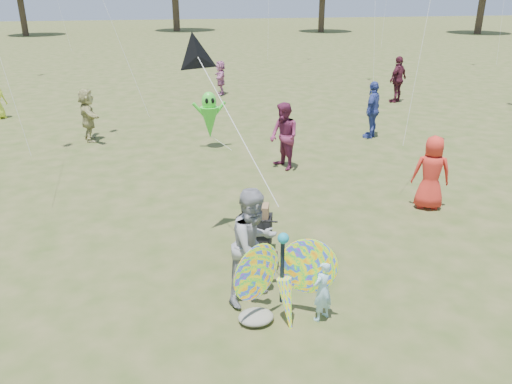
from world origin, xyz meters
The scene contains 14 objects.
ground centered at (0.00, 0.00, 0.00)m, with size 160.00×160.00×0.00m, color #51592B.
child_girl centered at (0.25, -0.96, 0.50)m, with size 0.37×0.24×1.00m, color #A7DCED.
adult_man centered at (-0.60, -0.23, 0.93)m, with size 0.91×0.71×1.87m, color gray.
grey_bag centered at (-0.71, -0.83, 0.08)m, with size 0.53×0.43×0.17m, color gray.
crowd_a centered at (3.94, 2.43, 0.83)m, with size 0.81×0.52×1.65m, color red.
crowd_c centered at (5.12, 8.06, 0.92)m, with size 1.08×0.45×1.84m, color #374698.
crowd_d centered at (-3.91, 9.60, 0.84)m, with size 1.56×0.50×1.68m, color tan.
crowd_e centered at (1.47, 5.66, 0.90)m, with size 0.88×0.68×1.81m, color #702548.
crowd_h centered at (8.54, 12.99, 0.97)m, with size 1.14×0.47×1.95m, color #4C1928.
crowd_j centered at (1.37, 16.37, 0.77)m, with size 1.42×0.45×1.53m, color #BE6C9E.
jogging_stroller centered at (-0.28, 1.02, 0.61)m, with size 0.70×1.12×1.09m.
butterfly_kite centered at (-0.31, -0.90, 0.70)m, with size 1.74×0.75×1.64m.
delta_kite_rig centered at (-1.11, 1.96, 3.48)m, with size 1.37×2.44×2.40m.
alien_kite centered at (-0.22, 7.98, 0.97)m, with size 1.12×0.69×1.74m.
Camera 1 is at (-2.01, -6.78, 4.55)m, focal length 35.00 mm.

